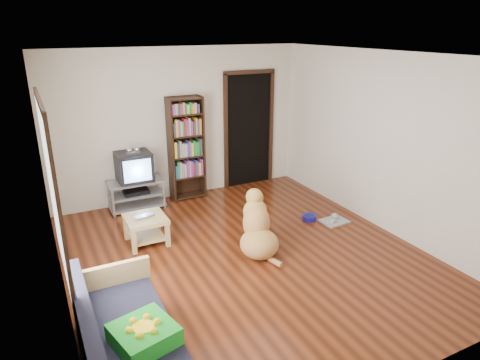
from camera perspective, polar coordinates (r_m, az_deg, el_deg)
name	(u,v)px	position (r m, az deg, el deg)	size (l,w,h in m)	color
ground	(246,256)	(5.83, 0.76, -10.08)	(5.00, 5.00, 0.00)	#5F2610
ceiling	(247,55)	(5.06, 0.90, 16.33)	(5.00, 5.00, 0.00)	white
wall_back	(179,124)	(7.53, -8.08, 7.34)	(4.50, 4.50, 0.00)	beige
wall_front	(400,255)	(3.47, 20.58, -9.32)	(4.50, 4.50, 0.00)	beige
wall_left	(50,194)	(4.76, -23.97, -1.75)	(5.00, 5.00, 0.00)	beige
wall_right	(382,143)	(6.61, 18.44, 4.74)	(5.00, 5.00, 0.00)	beige
green_cushion	(144,335)	(3.86, -12.68, -19.46)	(0.48, 0.48, 0.16)	green
laptop	(146,217)	(6.10, -12.46, -4.85)	(0.29, 0.19, 0.02)	#B6B6BA
dog_bowl	(309,217)	(6.91, 9.24, -4.96)	(0.22, 0.22, 0.08)	#181593
grey_rag	(334,221)	(6.91, 12.47, -5.40)	(0.40, 0.32, 0.03)	#A6A6A6
window	(53,192)	(4.22, -23.65, -1.46)	(0.03, 1.46, 1.70)	white
doorway	(249,127)	(8.08, 1.17, 7.07)	(1.03, 0.05, 2.19)	black
tv_stand	(136,193)	(7.37, -13.67, -1.72)	(0.90, 0.45, 0.50)	#99999E
crt_tv	(133,166)	(7.23, -14.02, 1.83)	(0.55, 0.52, 0.58)	black
bookshelf	(186,143)	(7.48, -7.21, 4.92)	(0.60, 0.30, 1.80)	black
sofa	(128,351)	(4.11, -14.75, -21.21)	(0.80, 1.80, 0.80)	tan
coffee_table	(146,225)	(6.18, -12.44, -5.85)	(0.55, 0.55, 0.40)	#D6BC6D
dog	(257,229)	(5.85, 2.33, -6.57)	(0.67, 1.03, 0.84)	#B98347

